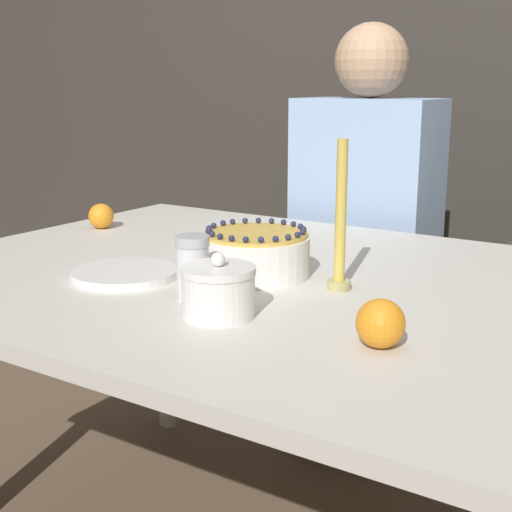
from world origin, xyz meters
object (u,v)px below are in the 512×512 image
(sugar_bowl, at_px, (218,291))
(candle, at_px, (340,230))
(sugar_shaker, at_px, (193,267))
(person_man_blue_shirt, at_px, (364,269))
(cake, at_px, (256,254))

(sugar_bowl, height_order, candle, candle)
(sugar_shaker, height_order, person_man_blue_shirt, person_man_blue_shirt)
(sugar_shaker, xyz_separation_m, person_man_blue_shirt, (-0.10, 0.96, -0.23))
(candle, bearing_deg, cake, -179.50)
(sugar_bowl, bearing_deg, candle, 68.97)
(sugar_bowl, relative_size, candle, 0.45)
(sugar_shaker, bearing_deg, cake, 87.54)
(cake, bearing_deg, candle, 0.50)
(cake, height_order, sugar_bowl, sugar_bowl)
(cake, distance_m, sugar_shaker, 0.19)
(candle, bearing_deg, sugar_bowl, -111.03)
(sugar_bowl, height_order, sugar_shaker, sugar_shaker)
(cake, distance_m, person_man_blue_shirt, 0.80)
(cake, height_order, person_man_blue_shirt, person_man_blue_shirt)
(sugar_bowl, xyz_separation_m, sugar_shaker, (-0.10, 0.06, 0.01))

